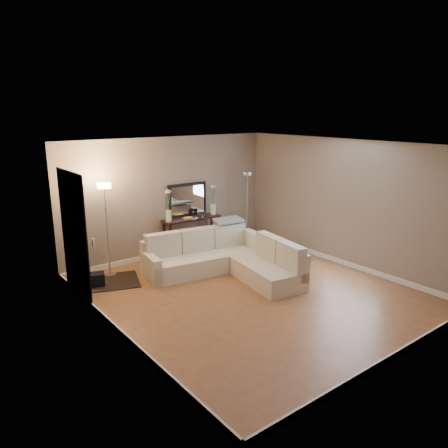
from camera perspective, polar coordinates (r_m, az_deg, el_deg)
floor at (r=7.86m, az=3.60°, el=-9.00°), size 5.00×5.50×0.01m
ceiling at (r=7.22m, az=3.94°, el=10.32°), size 5.00×5.50×0.01m
wall_back at (r=9.63m, az=-7.14°, el=3.51°), size 5.00×0.02×2.60m
wall_front at (r=5.75m, az=22.26°, el=-5.26°), size 5.00×0.02×2.60m
wall_left at (r=6.14m, az=-14.20°, el=-3.35°), size 0.02×5.50×2.60m
wall_right at (r=9.24m, az=15.56°, el=2.62°), size 0.02×5.50×2.60m
baseboard_back at (r=9.92m, az=-6.84°, el=-3.60°), size 5.00×0.03×0.10m
baseboard_front at (r=6.28m, az=20.91°, el=-16.00°), size 5.00×0.03×0.10m
baseboard_left at (r=6.63m, az=-13.30°, el=-13.64°), size 0.03×5.50×0.10m
baseboard_right at (r=9.56m, az=14.96°, el=-4.74°), size 0.03×5.50×0.10m
doorway at (r=7.73m, az=-18.98°, el=-1.51°), size 0.02×1.20×2.20m
switch_plate at (r=6.93m, az=-16.75°, el=-2.31°), size 0.02×0.08×0.12m
sectional_sofa at (r=8.62m, az=0.19°, el=-4.55°), size 2.47×2.62×0.84m
throw_blanket at (r=9.13m, az=0.63°, el=0.50°), size 0.63×0.41×0.08m
console_table at (r=9.77m, az=-4.62°, el=-1.27°), size 1.36×0.43×0.83m
leaning_mirror at (r=9.78m, az=-4.81°, el=3.16°), size 0.95×0.10×0.75m
table_decor at (r=9.68m, az=-4.16°, el=0.93°), size 0.57×0.13×0.13m
flower_vase_left at (r=9.39m, az=-7.29°, el=2.08°), size 0.16×0.13×0.71m
flower_vase_right at (r=9.95m, az=-1.46°, el=2.92°), size 0.16×0.13×0.71m
floor_lamp_lit at (r=8.53m, az=-15.17°, el=1.56°), size 0.33×0.33×1.82m
floor_lamp_unlit at (r=10.25m, az=3.02°, el=3.99°), size 0.32×0.32×1.76m
charcoal_rug at (r=8.58m, az=-15.12°, el=-7.34°), size 1.41×1.23×0.02m
black_bag at (r=8.43m, az=-16.49°, el=-6.90°), size 0.40×0.34×0.22m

